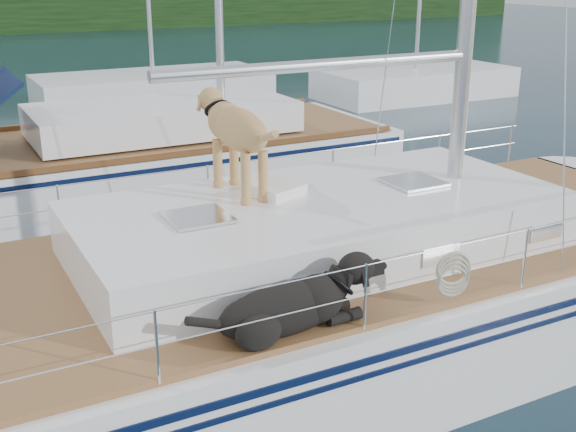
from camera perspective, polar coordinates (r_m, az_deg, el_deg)
ground at (r=8.06m, az=-2.53°, el=-11.78°), size 120.00×120.00×0.00m
main_sailboat at (r=7.77m, az=-2.00°, el=-7.29°), size 12.00×3.81×14.01m
neighbor_sailboat at (r=13.76m, az=-13.99°, el=3.78°), size 11.00×3.50×13.30m
bg_boat_center at (r=23.61m, az=-10.57°, el=9.85°), size 7.20×3.00×11.65m
bg_boat_east at (r=24.65m, az=9.99°, el=10.29°), size 6.40×3.00×11.65m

